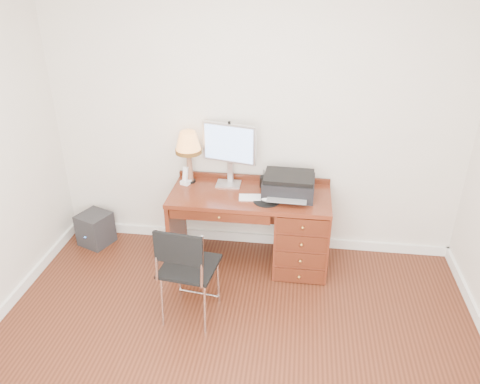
# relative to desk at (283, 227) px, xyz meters

# --- Properties ---
(ground) EXTENTS (4.00, 4.00, 0.00)m
(ground) POSITION_rel_desk_xyz_m (-0.32, -1.40, -0.41)
(ground) COLOR #3B190D
(ground) RESTS_ON ground
(room_shell) EXTENTS (4.00, 4.00, 4.00)m
(room_shell) POSITION_rel_desk_xyz_m (-0.32, -0.77, -0.36)
(room_shell) COLOR silver
(room_shell) RESTS_ON ground
(desk) EXTENTS (1.50, 0.67, 0.75)m
(desk) POSITION_rel_desk_xyz_m (0.00, 0.00, 0.00)
(desk) COLOR maroon
(desk) RESTS_ON ground
(monitor) EXTENTS (0.52, 0.22, 0.61)m
(monitor) POSITION_rel_desk_xyz_m (-0.55, 0.19, 0.72)
(monitor) COLOR silver
(monitor) RESTS_ON desk
(keyboard) EXTENTS (0.42, 0.16, 0.02)m
(keyboard) POSITION_rel_desk_xyz_m (-0.21, -0.08, 0.35)
(keyboard) COLOR white
(keyboard) RESTS_ON desk
(mouse_pad) EXTENTS (0.24, 0.24, 0.05)m
(mouse_pad) POSITION_rel_desk_xyz_m (-0.16, -0.14, 0.35)
(mouse_pad) COLOR black
(mouse_pad) RESTS_ON desk
(printer) EXTENTS (0.48, 0.38, 0.21)m
(printer) POSITION_rel_desk_xyz_m (0.03, 0.02, 0.44)
(printer) COLOR black
(printer) RESTS_ON desk
(leg_lamp) EXTENTS (0.25, 0.25, 0.52)m
(leg_lamp) POSITION_rel_desk_xyz_m (-0.94, 0.17, 0.72)
(leg_lamp) COLOR black
(leg_lamp) RESTS_ON desk
(phone) EXTENTS (0.11, 0.11, 0.18)m
(phone) POSITION_rel_desk_xyz_m (-0.97, 0.12, 0.39)
(phone) COLOR white
(phone) RESTS_ON desk
(pen_cup) EXTENTS (0.09, 0.09, 0.11)m
(pen_cup) POSITION_rel_desk_xyz_m (-0.21, 0.16, 0.39)
(pen_cup) COLOR black
(pen_cup) RESTS_ON desk
(chair) EXTENTS (0.48, 0.48, 0.91)m
(chair) POSITION_rel_desk_xyz_m (-0.72, -0.91, 0.14)
(chair) COLOR black
(chair) RESTS_ON ground
(equipment_box) EXTENTS (0.38, 0.38, 0.34)m
(equipment_box) POSITION_rel_desk_xyz_m (-1.97, 0.10, -0.24)
(equipment_box) COLOR black
(equipment_box) RESTS_ON ground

